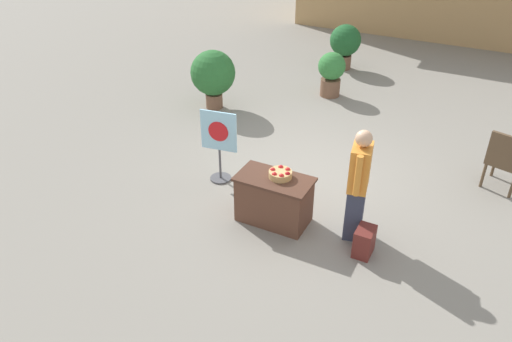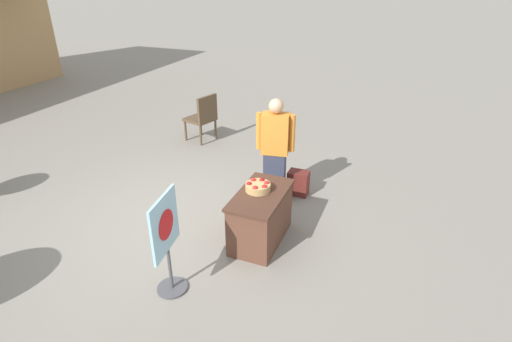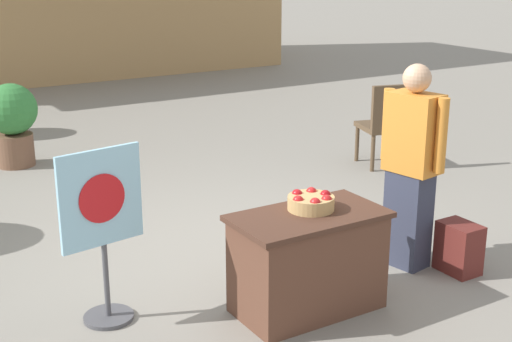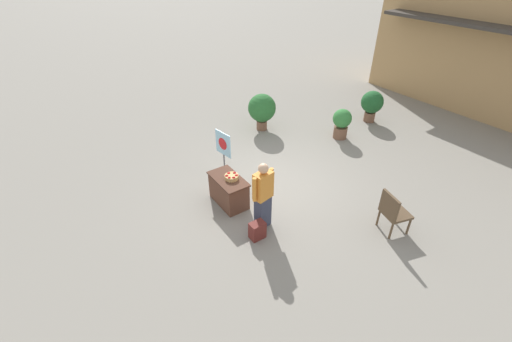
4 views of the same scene
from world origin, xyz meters
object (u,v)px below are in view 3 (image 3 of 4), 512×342
(poster_board, at_px, (103,228))
(apple_basket, at_px, (311,202))
(backpack, at_px, (459,248))
(display_table, at_px, (308,262))
(potted_plant_far_right, at_px, (12,120))
(patio_chair, at_px, (388,121))
(person_visitor, at_px, (411,166))

(poster_board, bearing_deg, apple_basket, 59.26)
(apple_basket, xyz_separation_m, backpack, (1.37, -0.19, -0.60))
(display_table, bearing_deg, backpack, -4.88)
(poster_board, bearing_deg, potted_plant_far_right, 166.09)
(apple_basket, xyz_separation_m, patio_chair, (2.89, 2.42, -0.23))
(display_table, xyz_separation_m, poster_board, (-1.31, 0.62, 0.32))
(person_visitor, distance_m, patio_chair, 2.90)
(person_visitor, xyz_separation_m, potted_plant_far_right, (-2.07, 4.71, -0.29))
(person_visitor, height_order, backpack, person_visitor)
(person_visitor, xyz_separation_m, poster_board, (-2.47, 0.41, -0.17))
(poster_board, distance_m, potted_plant_far_right, 4.32)
(person_visitor, bearing_deg, potted_plant_far_right, -76.48)
(display_table, bearing_deg, person_visitor, 10.26)
(display_table, distance_m, patio_chair, 3.86)
(backpack, distance_m, poster_board, 2.88)
(potted_plant_far_right, bearing_deg, backpack, -65.09)
(potted_plant_far_right, bearing_deg, display_table, -79.56)
(display_table, distance_m, apple_basket, 0.44)
(patio_chair, bearing_deg, potted_plant_far_right, 73.68)
(poster_board, height_order, potted_plant_far_right, poster_board)
(apple_basket, distance_m, poster_board, 1.48)
(potted_plant_far_right, bearing_deg, patio_chair, -32.25)
(apple_basket, xyz_separation_m, person_visitor, (1.10, 0.15, 0.06))
(person_visitor, relative_size, patio_chair, 1.63)
(poster_board, xyz_separation_m, potted_plant_far_right, (0.40, 4.30, -0.12))
(display_table, xyz_separation_m, apple_basket, (0.06, 0.06, 0.43))
(apple_basket, xyz_separation_m, poster_board, (-1.37, 0.56, -0.11))
(poster_board, bearing_deg, patio_chair, 105.03)
(patio_chair, height_order, potted_plant_far_right, patio_chair)
(apple_basket, bearing_deg, display_table, -134.85)
(display_table, distance_m, person_visitor, 1.29)
(display_table, height_order, backpack, display_table)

